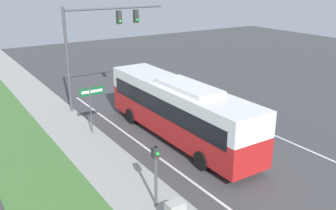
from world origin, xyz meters
TOP-DOWN VIEW (x-y plane):
  - ground_plane at (0.00, 0.00)m, footprint 80.00×80.00m
  - sidewalk at (-6.20, 0.00)m, footprint 2.80×80.00m
  - lane_divider_near at (-3.60, 0.00)m, footprint 0.14×30.00m
  - lane_divider_far at (3.60, 0.00)m, footprint 0.14×30.00m
  - bus at (-1.39, 4.35)m, footprint 2.60×11.74m
  - signal_gantry at (-2.89, 11.93)m, footprint 7.32×0.41m
  - pedestrian_signal at (-5.99, -0.75)m, footprint 0.28×0.34m
  - street_sign at (-5.26, 7.57)m, footprint 1.49×0.08m

SIDE VIEW (x-z plane):
  - ground_plane at x=0.00m, z-range 0.00..0.00m
  - lane_divider_near at x=-3.60m, z-range 0.00..0.01m
  - lane_divider_far at x=3.60m, z-range 0.00..0.01m
  - sidewalk at x=-6.20m, z-range 0.00..0.12m
  - pedestrian_signal at x=-5.99m, z-range 0.51..3.18m
  - bus at x=-1.39m, z-range 0.17..3.60m
  - street_sign at x=-5.26m, z-range 0.64..3.58m
  - signal_gantry at x=-2.89m, z-range 1.54..8.60m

